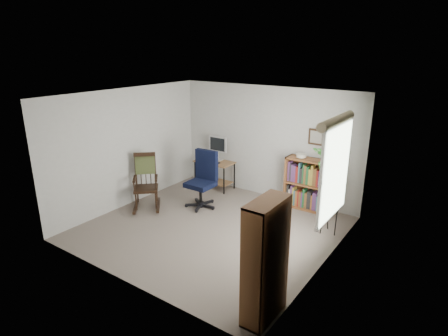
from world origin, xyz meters
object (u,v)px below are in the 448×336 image
Objects in this scene: rocking_chair at (145,181)px; low_bookshelf at (310,185)px; tall_bookshelf at (265,261)px; desk at (215,175)px; office_chair at (200,180)px.

rocking_chair is 3.31m from low_bookshelf.
rocking_chair is 0.74× the size of tall_bookshelf.
rocking_chair is at bearing 157.36° from tall_bookshelf.
low_bookshelf is (2.75, 1.84, -0.04)m from rocking_chair.
desk is 4.48m from tall_bookshelf.
desk is 2.29m from low_bookshelf.
rocking_chair is (-0.89, -0.66, -0.02)m from office_chair.
desk is 0.58× the size of tall_bookshelf.
rocking_chair is 1.08× the size of low_bookshelf.
low_bookshelf is at bearing -9.30° from rocking_chair.
desk is at bearing -176.99° from low_bookshelf.
office_chair is 1.11m from rocking_chair.
office_chair is 1.04× the size of rocking_chair.
office_chair reaches higher than desk.
office_chair is at bearing 141.27° from tall_bookshelf.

